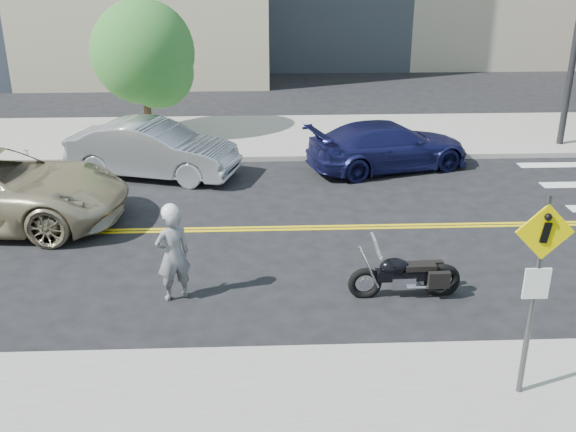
# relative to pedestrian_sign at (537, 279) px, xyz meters

# --- Properties ---
(ground_plane) EXTENTS (120.00, 120.00, 0.00)m
(ground_plane) POSITION_rel_pedestrian_sign_xyz_m (-4.20, 6.31, -1.96)
(ground_plane) COLOR black
(ground_plane) RESTS_ON ground
(sidewalk_far) EXTENTS (60.00, 5.00, 0.15)m
(sidewalk_far) POSITION_rel_pedestrian_sign_xyz_m (-4.20, 13.81, -1.89)
(sidewalk_far) COLOR #9E9B91
(sidewalk_far) RESTS_ON ground_plane
(pedestrian_sign) EXTENTS (0.78, 0.08, 3.00)m
(pedestrian_sign) POSITION_rel_pedestrian_sign_xyz_m (0.00, 0.00, 0.00)
(pedestrian_sign) COLOR #4C4C51
(pedestrian_sign) RESTS_ON sidewalk_near
(motorcyclist) EXTENTS (0.76, 0.66, 1.86)m
(motorcyclist) POSITION_rel_pedestrian_sign_xyz_m (-5.24, 3.21, -1.03)
(motorcyclist) COLOR silver
(motorcyclist) RESTS_ON ground
(motorcycle) EXTENTS (2.03, 0.68, 1.22)m
(motorcycle) POSITION_rel_pedestrian_sign_xyz_m (-1.02, 3.11, -1.35)
(motorcycle) COLOR black
(motorcycle) RESTS_ON ground
(parked_car_silver) EXTENTS (4.91, 2.88, 1.53)m
(parked_car_silver) POSITION_rel_pedestrian_sign_xyz_m (-6.59, 10.15, -1.20)
(parked_car_silver) COLOR #A9ADB0
(parked_car_silver) RESTS_ON ground
(parked_car_blue) EXTENTS (5.04, 3.16, 1.36)m
(parked_car_blue) POSITION_rel_pedestrian_sign_xyz_m (0.01, 10.51, -1.28)
(parked_car_blue) COLOR navy
(parked_car_blue) RESTS_ON ground
(tree_far_a) EXTENTS (3.26, 3.26, 4.46)m
(tree_far_a) POSITION_rel_pedestrian_sign_xyz_m (-7.28, 13.92, 0.86)
(tree_far_a) COLOR #382619
(tree_far_a) RESTS_ON ground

